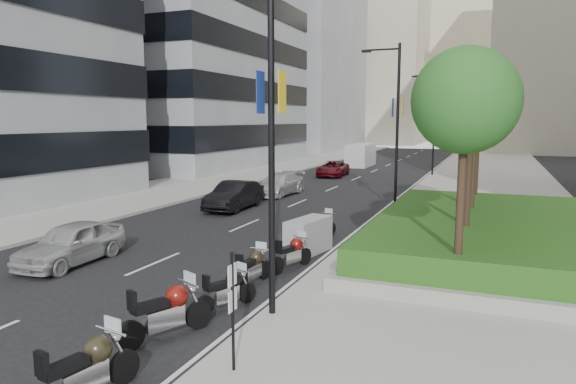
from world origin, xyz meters
The scene contains 30 objects.
ground centered at (0.00, 0.00, 0.00)m, with size 160.00×160.00×0.00m, color black.
sidewalk_right centered at (9.00, 30.00, 0.07)m, with size 10.00×100.00×0.15m, color #9E9B93.
sidewalk_left centered at (-12.00, 30.00, 0.07)m, with size 8.00×100.00×0.15m, color #9E9B93.
lane_edge centered at (3.70, 30.00, 0.01)m, with size 0.12×100.00×0.01m, color silver.
lane_centre centered at (-1.50, 30.00, 0.01)m, with size 0.12×100.00×0.01m, color silver.
building_grey_far centered at (-24.00, 70.00, 15.00)m, with size 22.00×26.00×30.00m, color gray.
building_cream_left centered at (-18.00, 100.00, 17.00)m, with size 26.00×24.00×34.00m, color #B7AD93.
building_cream_centre centered at (2.00, 120.00, 19.00)m, with size 30.00×24.00×38.00m, color #B7AD93.
planter centered at (10.00, 10.00, 0.35)m, with size 10.00×14.00×0.40m, color gray.
hedge centered at (10.00, 10.00, 0.95)m, with size 9.40×13.40×0.80m, color #164513.
tree_0 centered at (8.50, 4.00, 5.42)m, with size 2.80×2.80×6.30m.
tree_1 centered at (8.50, 8.00, 5.42)m, with size 2.80×2.80×6.30m.
tree_2 centered at (8.50, 12.00, 5.42)m, with size 2.80×2.80×6.30m.
tree_3 centered at (8.50, 16.00, 5.42)m, with size 2.80×2.80×6.30m.
lamp_post_0 centered at (4.14, 1.00, 5.07)m, with size 2.34×0.45×9.00m.
lamp_post_1 centered at (4.14, 18.00, 5.07)m, with size 2.34×0.45×9.00m.
lamp_post_2 centered at (4.14, 36.00, 5.07)m, with size 2.34×0.45×9.00m.
parking_sign centered at (4.80, -2.00, 1.46)m, with size 0.06×0.32×2.50m.
motorcycle_0 centered at (2.84, -3.77, 0.63)m, with size 0.78×2.33×1.17m.
motorcycle_1 centered at (2.58, -0.99, 0.65)m, with size 1.19×2.29×1.22m.
motorcycle_2 centered at (2.95, 1.15, 0.53)m, with size 0.93×1.88×0.99m.
motorcycle_3 centered at (2.71, 3.16, 0.56)m, with size 0.70×2.10×1.04m.
motorcycle_4 centered at (3.20, 5.19, 0.55)m, with size 0.84×2.00×1.03m.
motorcycle_5 centered at (3.02, 7.27, 0.66)m, with size 1.26×2.30×1.32m.
motorcycle_6 centered at (2.74, 9.70, 0.56)m, with size 0.83×2.04×1.04m.
car_a centered at (-4.15, 2.97, 0.73)m, with size 1.72×4.28×1.46m, color #AEAEB0.
car_b centered at (-4.01, 14.70, 0.78)m, with size 1.65×4.73×1.56m, color black.
car_c centered at (-3.84, 20.62, 0.72)m, with size 2.01×4.94×1.43m, color #B4B4B6.
car_d centered at (-3.83, 32.80, 0.67)m, with size 2.23×4.84×1.34m, color #570A13.
delivery_van centered at (-4.00, 43.38, 1.10)m, with size 2.19×5.62×2.35m.
Camera 1 is at (9.27, -10.29, 4.96)m, focal length 32.00 mm.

